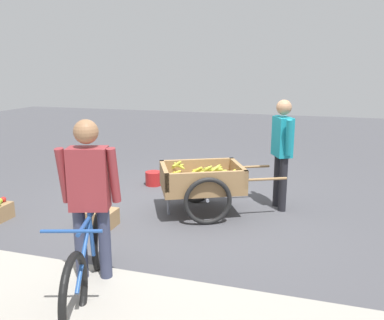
% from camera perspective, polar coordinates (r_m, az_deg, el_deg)
% --- Properties ---
extents(ground_plane, '(24.00, 24.00, 0.00)m').
position_cam_1_polar(ground_plane, '(5.84, -0.88, -7.09)').
color(ground_plane, '#47474C').
extents(fruit_cart, '(1.82, 1.41, 0.72)m').
position_cam_1_polar(fruit_cart, '(5.59, 1.46, -3.26)').
color(fruit_cart, '#937047').
rests_on(fruit_cart, ground).
extents(vendor_person, '(0.33, 0.55, 1.57)m').
position_cam_1_polar(vendor_person, '(5.80, 12.65, 2.09)').
color(vendor_person, black).
rests_on(vendor_person, ground).
extents(bicycle, '(0.64, 1.60, 0.85)m').
position_cam_1_polar(bicycle, '(3.75, -14.33, -13.76)').
color(bicycle, black).
rests_on(bicycle, ground).
extents(cyclist_person, '(0.50, 0.29, 1.59)m').
position_cam_1_polar(cyclist_person, '(3.67, -14.32, -4.34)').
color(cyclist_person, '#333851').
rests_on(cyclist_person, ground).
extents(plastic_bucket, '(0.28, 0.28, 0.24)m').
position_cam_1_polar(plastic_bucket, '(7.01, -5.48, -2.62)').
color(plastic_bucket, '#B21E1E').
rests_on(plastic_bucket, ground).
extents(mixed_fruit_crate, '(0.44, 0.32, 0.32)m').
position_cam_1_polar(mixed_fruit_crate, '(5.38, -13.13, -7.83)').
color(mixed_fruit_crate, '#99754C').
rests_on(mixed_fruit_crate, ground).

